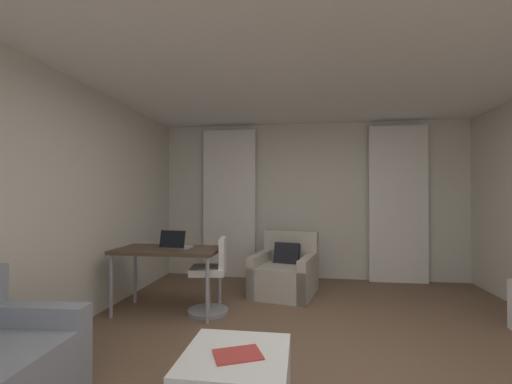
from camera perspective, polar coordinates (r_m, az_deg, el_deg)
name	(u,v)px	position (r m, az deg, el deg)	size (l,w,h in m)	color
ground_plane	(320,371)	(3.01, 10.93, -27.87)	(12.00, 12.00, 0.00)	brown
wall_window	(311,200)	(5.70, 9.32, -1.43)	(5.12, 0.06, 2.60)	beige
wall_left	(32,204)	(3.59, -33.91, -1.77)	(0.06, 6.12, 2.60)	beige
ceiling	(319,38)	(2.96, 10.80, 24.45)	(5.12, 6.12, 0.06)	white
curtain_left_panel	(229,203)	(5.71, -4.59, -1.94)	(0.90, 0.06, 2.50)	silver
curtain_right_panel	(398,204)	(5.78, 23.13, -1.87)	(0.90, 0.06, 2.50)	silver
armchair	(285,274)	(4.84, 4.99, -13.76)	(0.98, 1.03, 0.86)	#B2A899
desk	(168,254)	(4.15, -14.80, -10.23)	(1.22, 0.64, 0.75)	#4C3828
desk_chair	(212,279)	(4.08, -7.61, -14.60)	(0.48, 0.48, 0.88)	gray
laptop	(176,244)	(4.11, -13.59, -8.71)	(0.35, 0.29, 0.22)	#ADADB2
magazine_open	(238,355)	(2.22, -3.15, -26.02)	(0.34, 0.30, 0.01)	#B73833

